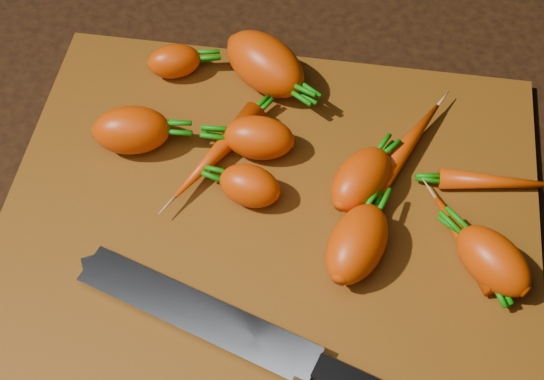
# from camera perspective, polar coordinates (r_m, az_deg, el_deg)

# --- Properties ---
(ground) EXTENTS (2.00, 2.00, 0.01)m
(ground) POSITION_cam_1_polar(r_m,az_deg,el_deg) (0.72, -0.12, -2.20)
(ground) COLOR black
(cutting_board) EXTENTS (0.50, 0.40, 0.01)m
(cutting_board) POSITION_cam_1_polar(r_m,az_deg,el_deg) (0.72, -0.12, -1.74)
(cutting_board) COLOR brown
(cutting_board) RESTS_ON ground
(carrot_0) EXTENTS (0.08, 0.06, 0.05)m
(carrot_0) POSITION_cam_1_polar(r_m,az_deg,el_deg) (0.75, -10.53, 4.45)
(carrot_0) COLOR #C93A05
(carrot_0) RESTS_ON cutting_board
(carrot_1) EXTENTS (0.07, 0.05, 0.04)m
(carrot_1) POSITION_cam_1_polar(r_m,az_deg,el_deg) (0.70, -1.69, 0.32)
(carrot_1) COLOR #C93A05
(carrot_1) RESTS_ON cutting_board
(carrot_2) EXTENTS (0.11, 0.10, 0.06)m
(carrot_2) POSITION_cam_1_polar(r_m,az_deg,el_deg) (0.79, -0.52, 9.48)
(carrot_2) COLOR #C93A05
(carrot_2) RESTS_ON cutting_board
(carrot_3) EXTENTS (0.07, 0.09, 0.05)m
(carrot_3) POSITION_cam_1_polar(r_m,az_deg,el_deg) (0.67, 6.42, -4.04)
(carrot_3) COLOR #C93A05
(carrot_3) RESTS_ON cutting_board
(carrot_4) EXTENTS (0.07, 0.04, 0.04)m
(carrot_4) POSITION_cam_1_polar(r_m,az_deg,el_deg) (0.73, -0.99, 3.95)
(carrot_4) COLOR #C93A05
(carrot_4) RESTS_ON cutting_board
(carrot_5) EXTENTS (0.06, 0.05, 0.04)m
(carrot_5) POSITION_cam_1_polar(r_m,az_deg,el_deg) (0.81, -7.37, 9.59)
(carrot_5) COLOR #C93A05
(carrot_5) RESTS_ON cutting_board
(carrot_6) EXTENTS (0.09, 0.09, 0.05)m
(carrot_6) POSITION_cam_1_polar(r_m,az_deg,el_deg) (0.68, 16.32, -5.14)
(carrot_6) COLOR #C93A05
(carrot_6) RESTS_ON cutting_board
(carrot_7) EXTENTS (0.08, 0.12, 0.03)m
(carrot_7) POSITION_cam_1_polar(r_m,az_deg,el_deg) (0.75, 10.06, 3.30)
(carrot_7) COLOR #C93A05
(carrot_7) RESTS_ON cutting_board
(carrot_8) EXTENTS (0.12, 0.03, 0.02)m
(carrot_8) POSITION_cam_1_polar(r_m,az_deg,el_deg) (0.75, 16.78, 0.58)
(carrot_8) COLOR #C93A05
(carrot_8) RESTS_ON cutting_board
(carrot_9) EXTENTS (0.08, 0.10, 0.03)m
(carrot_9) POSITION_cam_1_polar(r_m,az_deg,el_deg) (0.70, 14.36, -3.77)
(carrot_9) COLOR #C93A05
(carrot_9) RESTS_ON cutting_board
(carrot_10) EXTENTS (0.08, 0.12, 0.03)m
(carrot_10) POSITION_cam_1_polar(r_m,az_deg,el_deg) (0.73, -4.12, 2.84)
(carrot_10) COLOR #C93A05
(carrot_10) RESTS_ON cutting_board
(carrot_11) EXTENTS (0.08, 0.09, 0.05)m
(carrot_11) POSITION_cam_1_polar(r_m,az_deg,el_deg) (0.71, 6.72, 0.81)
(carrot_11) COLOR #C93A05
(carrot_11) RESTS_ON cutting_board
(knife) EXTENTS (0.33, 0.13, 0.02)m
(knife) POSITION_cam_1_polar(r_m,az_deg,el_deg) (0.65, -4.53, -9.74)
(knife) COLOR gray
(knife) RESTS_ON cutting_board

